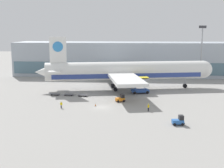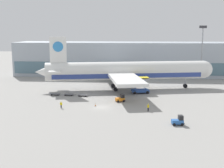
% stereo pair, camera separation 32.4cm
% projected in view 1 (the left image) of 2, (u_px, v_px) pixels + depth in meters
% --- Properties ---
extents(ground_plane, '(400.00, 400.00, 0.00)m').
position_uv_depth(ground_plane, '(102.00, 107.00, 77.79)').
color(ground_plane, gray).
extents(terminal_building, '(90.00, 18.20, 14.00)m').
position_uv_depth(terminal_building, '(122.00, 59.00, 133.36)').
color(terminal_building, '#9EA8B2').
rests_on(terminal_building, ground_plane).
extents(light_mast, '(2.80, 0.50, 20.77)m').
position_uv_depth(light_mast, '(202.00, 48.00, 121.09)').
color(light_mast, '#9EA0A5').
rests_on(light_mast, ground_plane).
extents(airplane_main, '(57.37, 48.61, 17.00)m').
position_uv_depth(airplane_main, '(124.00, 71.00, 100.80)').
color(airplane_main, white).
rests_on(airplane_main, ground_plane).
extents(scissor_lift_loader, '(5.72, 4.30, 4.93)m').
position_uv_depth(scissor_lift_loader, '(140.00, 87.00, 94.98)').
color(scissor_lift_loader, '#284C99').
rests_on(scissor_lift_loader, ground_plane).
extents(baggage_tug_foreground, '(2.80, 2.40, 2.00)m').
position_uv_depth(baggage_tug_foreground, '(121.00, 99.00, 83.75)').
color(baggage_tug_foreground, orange).
rests_on(baggage_tug_foreground, ground_plane).
extents(baggage_tug_mid, '(2.61, 1.91, 2.00)m').
position_uv_depth(baggage_tug_mid, '(179.00, 121.00, 63.21)').
color(baggage_tug_mid, '#2D66B7').
rests_on(baggage_tug_mid, ground_plane).
extents(baggage_dolly_lead, '(3.74, 1.66, 0.48)m').
position_uv_depth(baggage_dolly_lead, '(55.00, 94.00, 92.11)').
color(baggage_dolly_lead, '#56565B').
rests_on(baggage_dolly_lead, ground_plane).
extents(baggage_dolly_second, '(3.74, 1.66, 0.48)m').
position_uv_depth(baggage_dolly_second, '(69.00, 94.00, 91.61)').
color(baggage_dolly_second, '#56565B').
rests_on(baggage_dolly_second, ground_plane).
extents(baggage_dolly_third, '(3.74, 1.66, 0.48)m').
position_uv_depth(baggage_dolly_third, '(83.00, 95.00, 90.61)').
color(baggage_dolly_third, '#56565B').
rests_on(baggage_dolly_third, ground_plane).
extents(ground_crew_near, '(0.44, 0.42, 1.85)m').
position_uv_depth(ground_crew_near, '(148.00, 107.00, 73.85)').
color(ground_crew_near, black).
rests_on(ground_crew_near, ground_plane).
extents(ground_crew_far, '(0.57, 0.23, 1.68)m').
position_uv_depth(ground_crew_far, '(61.00, 104.00, 76.73)').
color(ground_crew_far, black).
rests_on(ground_crew_far, ground_plane).
extents(traffic_cone_near, '(0.40, 0.40, 0.66)m').
position_uv_depth(traffic_cone_near, '(95.00, 105.00, 79.00)').
color(traffic_cone_near, black).
rests_on(traffic_cone_near, ground_plane).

